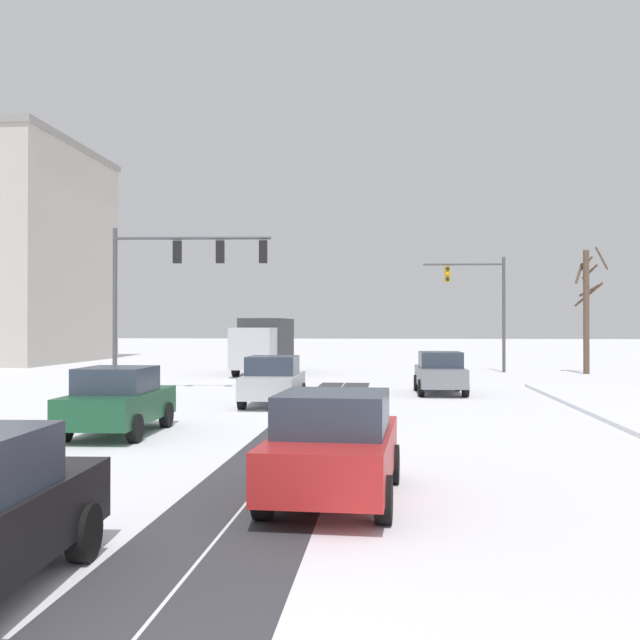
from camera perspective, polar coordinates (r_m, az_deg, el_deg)
wheel_track_left_lane at (r=18.89m, az=0.76°, el=-8.36°), size 1.11×30.89×0.01m
wheel_track_right_lane at (r=19.02m, az=-2.61°, el=-8.31°), size 1.01×30.89×0.01m
traffic_signal_far_right at (r=42.98m, az=12.33°, el=1.85°), size 4.60×0.46×6.50m
traffic_signal_near_left at (r=30.19m, az=-10.84°, el=3.72°), size 6.31×0.78×6.50m
car_grey_lead at (r=29.00m, az=9.18°, el=-3.99°), size 1.92×4.15×1.62m
car_silver_second at (r=24.50m, az=-3.61°, el=-4.64°), size 1.89×4.13×1.62m
car_dark_green_third at (r=18.58m, az=-15.19°, el=-5.96°), size 1.92×4.14×1.62m
car_red_fourth at (r=11.25m, az=1.09°, el=-9.58°), size 1.98×4.17×1.62m
box_truck_delivery at (r=40.56m, az=-4.31°, el=-1.84°), size 2.44×7.45×3.02m
bare_tree_sidewalk_far at (r=43.08m, az=19.75°, el=1.00°), size 1.89×2.29×6.81m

